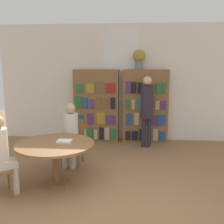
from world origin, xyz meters
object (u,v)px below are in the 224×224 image
at_px(reading_table, 55,149).
at_px(seated_reader_right, 3,150).
at_px(seated_reader_left, 70,131).
at_px(librarian_standing, 147,105).
at_px(bookshelf_left, 96,106).
at_px(bookshelf_right, 145,106).
at_px(chair_left_side, 73,139).
at_px(flower_vase, 139,58).

height_order(reading_table, seated_reader_right, seated_reader_right).
xyz_separation_m(seated_reader_left, librarian_standing, (1.54, 1.32, 0.33)).
xyz_separation_m(bookshelf_left, seated_reader_left, (-0.26, -1.82, -0.21)).
relative_size(bookshelf_right, seated_reader_left, 1.49).
distance_m(seated_reader_left, librarian_standing, 2.05).
height_order(chair_left_side, seated_reader_left, seated_reader_left).
distance_m(chair_left_side, seated_reader_left, 0.29).
bearing_deg(flower_vase, seated_reader_left, -126.40).
xyz_separation_m(bookshelf_right, librarian_standing, (0.02, -0.50, 0.12)).
xyz_separation_m(flower_vase, chair_left_side, (-1.33, -1.65, -1.66)).
bearing_deg(bookshelf_right, librarian_standing, -88.13).
relative_size(flower_vase, seated_reader_left, 0.39).
xyz_separation_m(reading_table, seated_reader_right, (-0.68, -0.42, 0.11)).
bearing_deg(seated_reader_right, reading_table, 90.00).
xyz_separation_m(chair_left_side, librarian_standing, (1.53, 1.14, 0.56)).
bearing_deg(librarian_standing, seated_reader_left, -139.46).
relative_size(reading_table, seated_reader_left, 1.04).
relative_size(bookshelf_left, flower_vase, 3.80).
bearing_deg(reading_table, seated_reader_left, 85.76).
distance_m(bookshelf_left, bookshelf_right, 1.26).
relative_size(bookshelf_right, reading_table, 1.44).
bearing_deg(seated_reader_right, bookshelf_right, 111.61).
bearing_deg(flower_vase, bookshelf_left, -179.74).
distance_m(bookshelf_right, seated_reader_right, 3.80).
distance_m(bookshelf_left, librarian_standing, 1.38).
bearing_deg(reading_table, chair_left_side, 85.76).
bearing_deg(chair_left_side, reading_table, 90.00).
xyz_separation_m(reading_table, chair_left_side, (0.07, 0.98, -0.11)).
height_order(bookshelf_left, seated_reader_left, bookshelf_left).
bearing_deg(seated_reader_left, seated_reader_right, 63.09).
bearing_deg(chair_left_side, bookshelf_right, -128.34).
height_order(seated_reader_right, librarian_standing, librarian_standing).
relative_size(bookshelf_right, seated_reader_right, 1.49).
xyz_separation_m(flower_vase, reading_table, (-1.40, -2.63, -1.55)).
distance_m(bookshelf_right, flower_vase, 1.24).
bearing_deg(reading_table, bookshelf_left, 83.07).
xyz_separation_m(seated_reader_left, seated_reader_right, (-0.74, -1.23, -0.01)).
xyz_separation_m(bookshelf_right, chair_left_side, (-1.51, -1.64, -0.44)).
relative_size(bookshelf_left, reading_table, 1.44).
bearing_deg(chair_left_side, seated_reader_right, 65.94).
bearing_deg(reading_table, librarian_standing, 53.01).
height_order(bookshelf_right, seated_reader_left, bookshelf_right).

